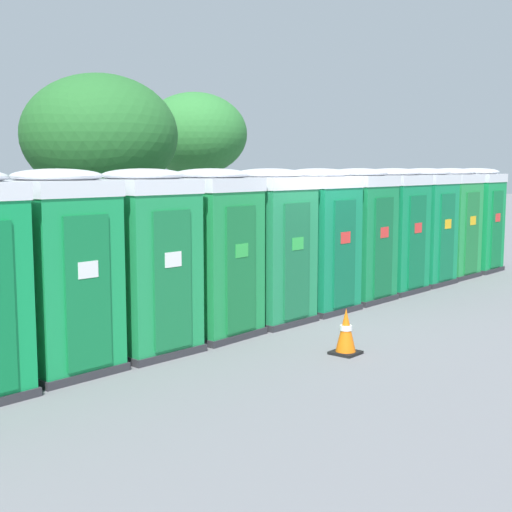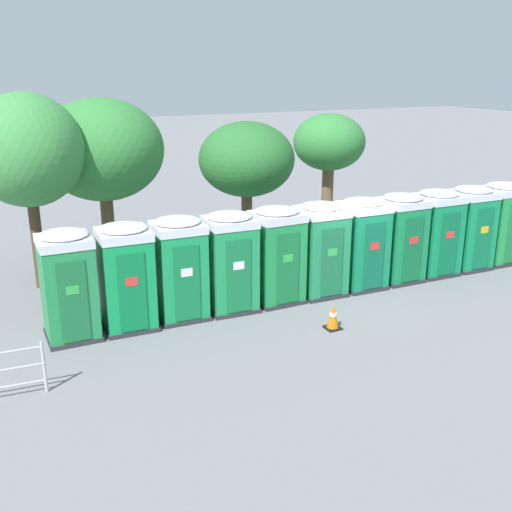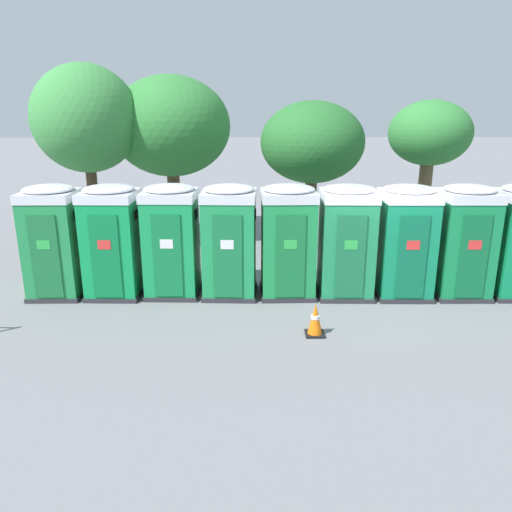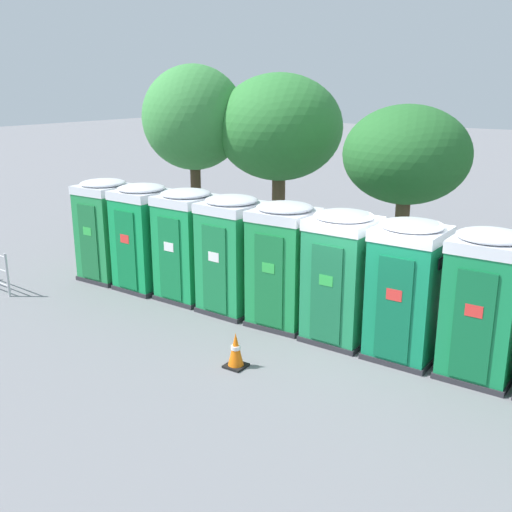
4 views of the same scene
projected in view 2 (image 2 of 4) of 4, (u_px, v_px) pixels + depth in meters
ground_plane at (336, 288)px, 16.86m from camera, size 120.00×120.00×0.00m
portapotty_0 at (68, 285)px, 13.41m from camera, size 1.17×1.21×2.54m
portapotty_1 at (126, 276)px, 13.94m from camera, size 1.24×1.24×2.54m
portapotty_2 at (179, 268)px, 14.53m from camera, size 1.23×1.24×2.54m
portapotty_3 at (230, 261)px, 15.01m from camera, size 1.26×1.26×2.54m
portapotty_4 at (277, 255)px, 15.55m from camera, size 1.24×1.22×2.54m
portapotty_5 at (321, 249)px, 16.05m from camera, size 1.24×1.23×2.54m
portapotty_6 at (362, 243)px, 16.56m from camera, size 1.22×1.23×2.54m
portapotty_7 at (400, 237)px, 17.11m from camera, size 1.20×1.22×2.54m
portapotty_8 at (436, 232)px, 17.65m from camera, size 1.25×1.22×2.54m
portapotty_9 at (470, 227)px, 18.18m from camera, size 1.21×1.23×2.54m
portapotty_10 at (501, 223)px, 18.73m from camera, size 1.25×1.23×2.54m
street_tree_0 at (247, 160)px, 18.75m from camera, size 3.02×3.02×4.35m
street_tree_1 at (329, 144)px, 21.39m from camera, size 2.58×2.58×4.38m
street_tree_2 at (27, 151)px, 15.80m from camera, size 3.00×3.00×5.35m
street_tree_3 at (102, 150)px, 17.78m from camera, size 3.65×3.65×5.11m
traffic_cone at (333, 317)px, 14.13m from camera, size 0.36×0.36×0.64m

